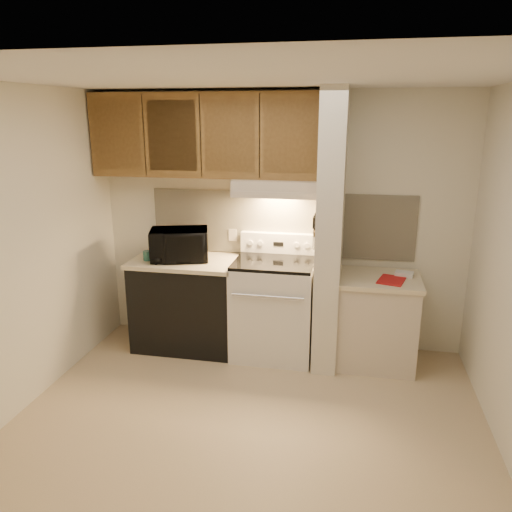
# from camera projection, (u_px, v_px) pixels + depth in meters

# --- Properties ---
(floor) EXTENTS (3.60, 3.60, 0.00)m
(floor) POSITION_uv_depth(u_px,v_px,m) (249.00, 420.00, 3.85)
(floor) COLOR #C6AE89
(floor) RESTS_ON ground
(ceiling) EXTENTS (3.60, 3.60, 0.00)m
(ceiling) POSITION_uv_depth(u_px,v_px,m) (248.00, 77.00, 3.17)
(ceiling) COLOR white
(ceiling) RESTS_ON wall_back
(wall_back) EXTENTS (3.60, 2.50, 0.02)m
(wall_back) POSITION_uv_depth(u_px,v_px,m) (280.00, 222.00, 4.93)
(wall_back) COLOR silver
(wall_back) RESTS_ON floor
(wall_left) EXTENTS (0.02, 3.00, 2.50)m
(wall_left) POSITION_uv_depth(u_px,v_px,m) (21.00, 252.00, 3.85)
(wall_left) COLOR silver
(wall_left) RESTS_ON floor
(backsplash) EXTENTS (2.60, 0.02, 0.63)m
(backsplash) POSITION_uv_depth(u_px,v_px,m) (280.00, 224.00, 4.92)
(backsplash) COLOR beige
(backsplash) RESTS_ON wall_back
(range_body) EXTENTS (0.76, 0.65, 0.92)m
(range_body) POSITION_uv_depth(u_px,v_px,m) (274.00, 309.00, 4.81)
(range_body) COLOR silver
(range_body) RESTS_ON floor
(oven_window) EXTENTS (0.50, 0.01, 0.30)m
(oven_window) POSITION_uv_depth(u_px,v_px,m) (268.00, 318.00, 4.50)
(oven_window) COLOR black
(oven_window) RESTS_ON range_body
(oven_handle) EXTENTS (0.65, 0.02, 0.02)m
(oven_handle) POSITION_uv_depth(u_px,v_px,m) (268.00, 297.00, 4.41)
(oven_handle) COLOR silver
(oven_handle) RESTS_ON range_body
(cooktop) EXTENTS (0.74, 0.64, 0.03)m
(cooktop) POSITION_uv_depth(u_px,v_px,m) (274.00, 262.00, 4.69)
(cooktop) COLOR black
(cooktop) RESTS_ON range_body
(range_backguard) EXTENTS (0.76, 0.08, 0.20)m
(range_backguard) POSITION_uv_depth(u_px,v_px,m) (279.00, 243.00, 4.92)
(range_backguard) COLOR silver
(range_backguard) RESTS_ON range_body
(range_display) EXTENTS (0.10, 0.01, 0.04)m
(range_display) POSITION_uv_depth(u_px,v_px,m) (278.00, 244.00, 4.88)
(range_display) COLOR black
(range_display) RESTS_ON range_backguard
(range_knob_left_outer) EXTENTS (0.05, 0.02, 0.05)m
(range_knob_left_outer) POSITION_uv_depth(u_px,v_px,m) (250.00, 243.00, 4.93)
(range_knob_left_outer) COLOR silver
(range_knob_left_outer) RESTS_ON range_backguard
(range_knob_left_inner) EXTENTS (0.05, 0.02, 0.05)m
(range_knob_left_inner) POSITION_uv_depth(u_px,v_px,m) (260.00, 243.00, 4.92)
(range_knob_left_inner) COLOR silver
(range_knob_left_inner) RESTS_ON range_backguard
(range_knob_right_inner) EXTENTS (0.05, 0.02, 0.05)m
(range_knob_right_inner) POSITION_uv_depth(u_px,v_px,m) (297.00, 245.00, 4.85)
(range_knob_right_inner) COLOR silver
(range_knob_right_inner) RESTS_ON range_backguard
(range_knob_right_outer) EXTENTS (0.05, 0.02, 0.05)m
(range_knob_right_outer) POSITION_uv_depth(u_px,v_px,m) (307.00, 245.00, 4.83)
(range_knob_right_outer) COLOR silver
(range_knob_right_outer) RESTS_ON range_backguard
(dishwasher_front) EXTENTS (1.00, 0.63, 0.87)m
(dishwasher_front) POSITION_uv_depth(u_px,v_px,m) (187.00, 305.00, 5.00)
(dishwasher_front) COLOR black
(dishwasher_front) RESTS_ON floor
(left_countertop) EXTENTS (1.04, 0.67, 0.04)m
(left_countertop) POSITION_uv_depth(u_px,v_px,m) (186.00, 261.00, 4.87)
(left_countertop) COLOR beige
(left_countertop) RESTS_ON dishwasher_front
(spoon_rest) EXTENTS (0.24, 0.16, 0.02)m
(spoon_rest) POSITION_uv_depth(u_px,v_px,m) (194.00, 253.00, 5.05)
(spoon_rest) COLOR black
(spoon_rest) RESTS_ON left_countertop
(teal_jar) EXTENTS (0.10, 0.10, 0.09)m
(teal_jar) POSITION_uv_depth(u_px,v_px,m) (148.00, 255.00, 4.83)
(teal_jar) COLOR #29675E
(teal_jar) RESTS_ON left_countertop
(outlet) EXTENTS (0.08, 0.01, 0.12)m
(outlet) POSITION_uv_depth(u_px,v_px,m) (233.00, 235.00, 5.03)
(outlet) COLOR beige
(outlet) RESTS_ON backsplash
(microwave) EXTENTS (0.63, 0.51, 0.30)m
(microwave) POSITION_uv_depth(u_px,v_px,m) (179.00, 245.00, 4.82)
(microwave) COLOR black
(microwave) RESTS_ON left_countertop
(partition_pillar) EXTENTS (0.22, 0.70, 2.50)m
(partition_pillar) POSITION_uv_depth(u_px,v_px,m) (330.00, 232.00, 4.50)
(partition_pillar) COLOR beige
(partition_pillar) RESTS_ON floor
(pillar_trim) EXTENTS (0.01, 0.70, 0.04)m
(pillar_trim) POSITION_uv_depth(u_px,v_px,m) (318.00, 226.00, 4.51)
(pillar_trim) COLOR brown
(pillar_trim) RESTS_ON partition_pillar
(knife_strip) EXTENTS (0.02, 0.42, 0.04)m
(knife_strip) POSITION_uv_depth(u_px,v_px,m) (316.00, 225.00, 4.46)
(knife_strip) COLOR black
(knife_strip) RESTS_ON partition_pillar
(knife_blade_a) EXTENTS (0.01, 0.03, 0.16)m
(knife_blade_a) POSITION_uv_depth(u_px,v_px,m) (313.00, 240.00, 4.33)
(knife_blade_a) COLOR silver
(knife_blade_a) RESTS_ON knife_strip
(knife_handle_a) EXTENTS (0.02, 0.02, 0.10)m
(knife_handle_a) POSITION_uv_depth(u_px,v_px,m) (314.00, 223.00, 4.30)
(knife_handle_a) COLOR black
(knife_handle_a) RESTS_ON knife_strip
(knife_blade_b) EXTENTS (0.01, 0.04, 0.18)m
(knife_blade_b) POSITION_uv_depth(u_px,v_px,m) (314.00, 239.00, 4.40)
(knife_blade_b) COLOR silver
(knife_blade_b) RESTS_ON knife_strip
(knife_handle_b) EXTENTS (0.02, 0.02, 0.10)m
(knife_handle_b) POSITION_uv_depth(u_px,v_px,m) (315.00, 221.00, 4.37)
(knife_handle_b) COLOR black
(knife_handle_b) RESTS_ON knife_strip
(knife_blade_c) EXTENTS (0.01, 0.04, 0.20)m
(knife_blade_c) POSITION_uv_depth(u_px,v_px,m) (315.00, 238.00, 4.50)
(knife_blade_c) COLOR silver
(knife_blade_c) RESTS_ON knife_strip
(knife_handle_c) EXTENTS (0.02, 0.02, 0.10)m
(knife_handle_c) POSITION_uv_depth(u_px,v_px,m) (315.00, 219.00, 4.46)
(knife_handle_c) COLOR black
(knife_handle_c) RESTS_ON knife_strip
(knife_blade_d) EXTENTS (0.01, 0.04, 0.16)m
(knife_blade_d) POSITION_uv_depth(u_px,v_px,m) (315.00, 234.00, 4.56)
(knife_blade_d) COLOR silver
(knife_blade_d) RESTS_ON knife_strip
(knife_handle_d) EXTENTS (0.02, 0.02, 0.10)m
(knife_handle_d) POSITION_uv_depth(u_px,v_px,m) (316.00, 218.00, 4.51)
(knife_handle_d) COLOR black
(knife_handle_d) RESTS_ON knife_strip
(knife_blade_e) EXTENTS (0.01, 0.04, 0.18)m
(knife_blade_e) POSITION_uv_depth(u_px,v_px,m) (316.00, 233.00, 4.65)
(knife_blade_e) COLOR silver
(knife_blade_e) RESTS_ON knife_strip
(knife_handle_e) EXTENTS (0.02, 0.02, 0.10)m
(knife_handle_e) POSITION_uv_depth(u_px,v_px,m) (317.00, 216.00, 4.59)
(knife_handle_e) COLOR black
(knife_handle_e) RESTS_ON knife_strip
(oven_mitt) EXTENTS (0.03, 0.10, 0.25)m
(oven_mitt) POSITION_uv_depth(u_px,v_px,m) (317.00, 231.00, 4.70)
(oven_mitt) COLOR slate
(oven_mitt) RESTS_ON partition_pillar
(right_cab_base) EXTENTS (0.70, 0.60, 0.81)m
(right_cab_base) POSITION_uv_depth(u_px,v_px,m) (376.00, 323.00, 4.64)
(right_cab_base) COLOR beige
(right_cab_base) RESTS_ON floor
(right_countertop) EXTENTS (0.74, 0.64, 0.04)m
(right_countertop) POSITION_uv_depth(u_px,v_px,m) (379.00, 279.00, 4.53)
(right_countertop) COLOR beige
(right_countertop) RESTS_ON right_cab_base
(red_folder) EXTENTS (0.28, 0.34, 0.01)m
(red_folder) POSITION_uv_depth(u_px,v_px,m) (391.00, 280.00, 4.42)
(red_folder) COLOR #AE1617
(red_folder) RESTS_ON right_countertop
(white_box) EXTENTS (0.18, 0.14, 0.04)m
(white_box) POSITION_uv_depth(u_px,v_px,m) (404.00, 274.00, 4.54)
(white_box) COLOR white
(white_box) RESTS_ON right_countertop
(range_hood) EXTENTS (0.78, 0.44, 0.15)m
(range_hood) POSITION_uv_depth(u_px,v_px,m) (277.00, 187.00, 4.62)
(range_hood) COLOR beige
(range_hood) RESTS_ON upper_cabinets
(hood_lip) EXTENTS (0.78, 0.04, 0.06)m
(hood_lip) POSITION_uv_depth(u_px,v_px,m) (273.00, 195.00, 4.43)
(hood_lip) COLOR beige
(hood_lip) RESTS_ON range_hood
(upper_cabinets) EXTENTS (2.18, 0.33, 0.77)m
(upper_cabinets) POSITION_uv_depth(u_px,v_px,m) (206.00, 135.00, 4.66)
(upper_cabinets) COLOR brown
(upper_cabinets) RESTS_ON wall_back
(cab_door_a) EXTENTS (0.46, 0.01, 0.63)m
(cab_door_a) POSITION_uv_depth(u_px,v_px,m) (117.00, 135.00, 4.67)
(cab_door_a) COLOR brown
(cab_door_a) RESTS_ON upper_cabinets
(cab_gap_a) EXTENTS (0.01, 0.01, 0.73)m
(cab_gap_a) POSITION_uv_depth(u_px,v_px,m) (144.00, 135.00, 4.62)
(cab_gap_a) COLOR black
(cab_gap_a) RESTS_ON upper_cabinets
(cab_door_b) EXTENTS (0.46, 0.01, 0.63)m
(cab_door_b) POSITION_uv_depth(u_px,v_px,m) (172.00, 136.00, 4.56)
(cab_door_b) COLOR brown
(cab_door_b) RESTS_ON upper_cabinets
(cab_gap_b) EXTENTS (0.01, 0.01, 0.73)m
(cab_gap_b) POSITION_uv_depth(u_px,v_px,m) (201.00, 136.00, 4.51)
(cab_gap_b) COLOR black
(cab_gap_b) RESTS_ON upper_cabinets
(cab_door_c) EXTENTS (0.46, 0.01, 0.63)m
(cab_door_c) POSITION_uv_depth(u_px,v_px,m) (230.00, 136.00, 4.46)
(cab_door_c) COLOR brown
(cab_door_c) RESTS_ON upper_cabinets
(cab_gap_c) EXTENTS (0.01, 0.01, 0.73)m
(cab_gap_c) POSITION_uv_depth(u_px,v_px,m) (260.00, 136.00, 4.41)
(cab_gap_c) COLOR black
(cab_gap_c) RESTS_ON upper_cabinets
(cab_door_d) EXTENTS (0.46, 0.01, 0.63)m
(cab_door_d) POSITION_uv_depth(u_px,v_px,m) (290.00, 137.00, 4.36)
(cab_door_d) COLOR brown
(cab_door_d) RESTS_ON upper_cabinets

